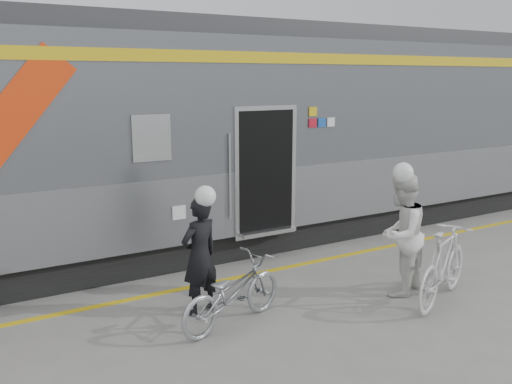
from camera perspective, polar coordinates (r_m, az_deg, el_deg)
ground at (r=7.10m, az=6.52°, el=-14.34°), size 90.00×90.00×0.00m
train at (r=9.66m, az=-14.93°, el=5.15°), size 24.00×3.17×4.10m
safety_strip at (r=8.76m, az=-1.94°, el=-8.97°), size 24.00×0.12×0.01m
man at (r=7.31m, az=-5.95°, el=-6.69°), size 0.68×0.54×1.61m
bicycle_left at (r=7.05m, az=-2.52°, el=-10.49°), size 1.79×1.06×0.89m
woman at (r=8.16m, az=14.99°, el=-4.34°), size 1.07×0.97×1.80m
bicycle_right at (r=8.13m, az=19.12°, el=-7.30°), size 1.87×1.19×1.09m
helmet_man at (r=7.06m, az=-6.12°, el=0.60°), size 0.28×0.28×0.28m
helmet_woman at (r=7.94m, az=15.40°, el=2.92°), size 0.29×0.29×0.29m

